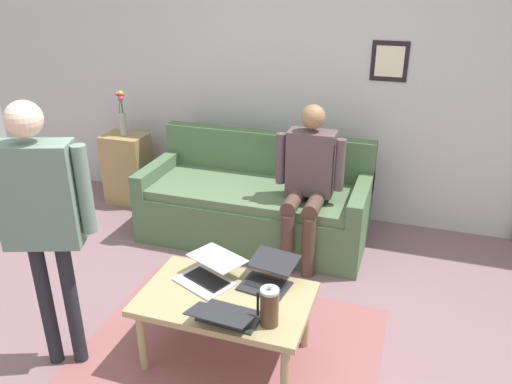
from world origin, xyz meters
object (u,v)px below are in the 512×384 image
(couch, at_px, (256,204))
(side_shelf, at_px, (128,169))
(laptop_center, at_px, (209,273))
(french_press, at_px, (269,307))
(laptop_left, at_px, (268,277))
(coffee_table, at_px, (226,303))
(person_seated, at_px, (308,176))
(person_standing, at_px, (41,208))
(flower_vase, at_px, (122,116))
(laptop_right, at_px, (226,316))

(couch, relative_size, side_shelf, 2.73)
(laptop_center, xyz_separation_m, french_press, (-0.48, 0.29, 0.07))
(laptop_left, bearing_deg, laptop_center, 12.76)
(coffee_table, bearing_deg, person_seated, -97.78)
(laptop_left, xyz_separation_m, person_seated, (0.02, -1.13, 0.23))
(person_standing, bearing_deg, laptop_center, -149.00)
(flower_vase, distance_m, person_seated, 2.05)
(laptop_left, bearing_deg, coffee_table, 46.17)
(laptop_center, bearing_deg, laptop_left, -167.24)
(laptop_right, distance_m, side_shelf, 2.81)
(french_press, bearing_deg, laptop_center, -31.23)
(flower_vase, distance_m, person_standing, 2.36)
(coffee_table, relative_size, laptop_right, 2.82)
(person_seated, bearing_deg, laptop_left, 90.85)
(couch, relative_size, coffee_table, 1.93)
(couch, height_order, flower_vase, flower_vase)
(laptop_center, xyz_separation_m, person_standing, (0.76, 0.46, 0.54))
(french_press, bearing_deg, laptop_left, -72.08)
(side_shelf, height_order, flower_vase, flower_vase)
(laptop_right, distance_m, person_standing, 1.16)
(coffee_table, relative_size, person_seated, 0.79)
(coffee_table, relative_size, french_press, 3.98)
(laptop_left, xyz_separation_m, laptop_center, (0.36, 0.08, 0.00))
(person_seated, bearing_deg, french_press, 95.20)
(side_shelf, distance_m, person_seated, 2.08)
(coffee_table, relative_size, side_shelf, 1.41)
(coffee_table, height_order, laptop_center, laptop_center)
(couch, relative_size, laptop_left, 5.09)
(flower_vase, bearing_deg, laptop_left, 140.47)
(couch, bearing_deg, coffee_table, 101.76)
(laptop_center, relative_size, person_standing, 0.28)
(laptop_right, relative_size, french_press, 1.41)
(laptop_right, xyz_separation_m, person_standing, (1.02, 0.11, 0.55))
(laptop_center, bearing_deg, coffee_table, 141.16)
(french_press, bearing_deg, flower_vase, -43.65)
(laptop_center, bearing_deg, side_shelf, -46.50)
(side_shelf, relative_size, person_seated, 0.56)
(laptop_center, relative_size, flower_vase, 1.02)
(flower_vase, bearing_deg, side_shelf, -17.28)
(couch, height_order, side_shelf, couch)
(couch, bearing_deg, laptop_center, 96.66)
(laptop_left, height_order, side_shelf, side_shelf)
(couch, xyz_separation_m, laptop_right, (-0.42, 1.79, 0.19))
(couch, xyz_separation_m, french_press, (-0.65, 1.73, 0.26))
(couch, height_order, person_seated, person_seated)
(couch, relative_size, laptop_center, 4.29)
(couch, bearing_deg, flower_vase, -11.13)
(laptop_center, bearing_deg, person_seated, -105.72)
(coffee_table, distance_m, french_press, 0.40)
(laptop_left, distance_m, french_press, 0.40)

